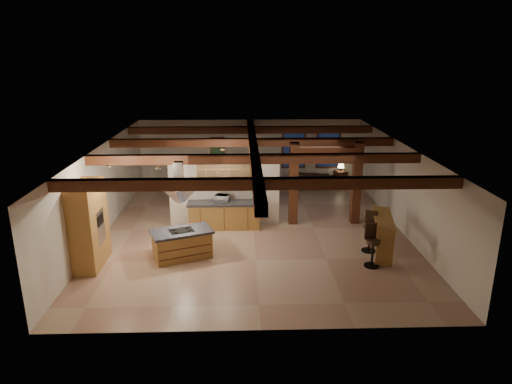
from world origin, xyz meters
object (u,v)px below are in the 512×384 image
(bar_counter, at_px, (383,229))
(sofa, at_px, (312,178))
(kitchen_island, at_px, (182,244))
(dining_table, at_px, (249,192))

(bar_counter, bearing_deg, sofa, 97.52)
(kitchen_island, xyz_separation_m, bar_counter, (5.98, 0.19, 0.31))
(dining_table, bearing_deg, sofa, 28.38)
(sofa, bearing_deg, kitchen_island, 70.79)
(kitchen_island, distance_m, sofa, 9.11)
(bar_counter, bearing_deg, dining_table, 126.86)
(kitchen_island, relative_size, bar_counter, 0.90)
(dining_table, height_order, sofa, dining_table)
(dining_table, distance_m, bar_counter, 6.53)
(kitchen_island, xyz_separation_m, sofa, (5.00, 7.61, -0.13))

